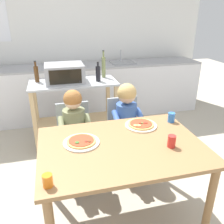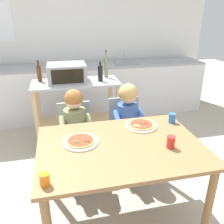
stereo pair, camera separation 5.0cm
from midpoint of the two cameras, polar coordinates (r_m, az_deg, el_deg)
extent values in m
plane|color=#B7AD99|center=(3.16, -4.05, -9.64)|extent=(10.81, 10.81, 0.00)
cube|color=white|center=(4.34, -8.92, 18.18)|extent=(4.55, 0.12, 2.70)
cube|color=silver|center=(4.12, -7.51, 4.84)|extent=(4.09, 0.60, 0.85)
cube|color=#9E9EA3|center=(4.00, -7.84, 10.85)|extent=(4.09, 0.60, 0.03)
cube|color=gray|center=(4.14, 2.22, 11.64)|extent=(0.40, 0.33, 0.02)
cylinder|color=#B7BABF|center=(4.24, 1.77, 13.30)|extent=(0.02, 0.02, 0.20)
cube|color=#B7BABF|center=(3.08, -9.75, 6.99)|extent=(1.09, 0.53, 0.02)
cube|color=tan|center=(3.28, -9.10, -2.41)|extent=(1.00, 0.49, 0.02)
cube|color=tan|center=(3.03, -18.34, -3.09)|extent=(0.05, 0.05, 0.85)
cube|color=tan|center=(3.11, 0.50, -1.18)|extent=(0.05, 0.05, 0.85)
cube|color=tan|center=(3.44, -18.01, 0.13)|extent=(0.05, 0.05, 0.85)
cube|color=tan|center=(3.51, -1.38, 1.75)|extent=(0.05, 0.05, 0.85)
cube|color=#999BA0|center=(3.06, -11.78, 9.11)|extent=(0.47, 0.38, 0.22)
cube|color=black|center=(2.87, -11.54, 8.22)|extent=(0.38, 0.01, 0.17)
cylinder|color=black|center=(2.90, -8.17, 7.21)|extent=(0.02, 0.01, 0.02)
cylinder|color=#4C2D14|center=(3.15, -18.06, 8.60)|extent=(0.05, 0.05, 0.19)
cylinder|color=#4C2D14|center=(3.12, -18.34, 10.82)|extent=(0.02, 0.02, 0.06)
cylinder|color=black|center=(3.12, -18.42, 11.44)|extent=(0.03, 0.03, 0.01)
cylinder|color=olive|center=(3.21, -2.48, 10.62)|extent=(0.05, 0.05, 0.27)
cylinder|color=olive|center=(3.18, -2.53, 13.64)|extent=(0.02, 0.02, 0.08)
cylinder|color=black|center=(3.17, -2.55, 14.43)|extent=(0.03, 0.03, 0.01)
cylinder|color=black|center=(3.04, -3.83, 9.12)|extent=(0.06, 0.06, 0.19)
cylinder|color=black|center=(3.01, -3.89, 11.26)|extent=(0.02, 0.02, 0.04)
cylinder|color=black|center=(3.01, -3.90, 11.77)|extent=(0.03, 0.03, 0.01)
cube|color=olive|center=(1.87, 1.53, -8.17)|extent=(1.27, 0.90, 0.03)
cylinder|color=olive|center=(2.04, 21.52, -20.17)|extent=(0.06, 0.06, 0.72)
cylinder|color=olive|center=(2.36, -15.22, -12.68)|extent=(0.06, 0.06, 0.72)
cylinder|color=olive|center=(2.56, 11.56, -9.08)|extent=(0.06, 0.06, 0.72)
cube|color=gray|center=(2.55, -9.26, -7.04)|extent=(0.36, 0.36, 0.04)
cube|color=gray|center=(2.60, -9.89, -1.68)|extent=(0.34, 0.03, 0.38)
cylinder|color=gray|center=(2.55, -5.16, -12.60)|extent=(0.03, 0.03, 0.42)
cylinder|color=gray|center=(2.53, -12.04, -13.37)|extent=(0.03, 0.03, 0.42)
cylinder|color=gray|center=(2.80, -6.20, -9.09)|extent=(0.03, 0.03, 0.42)
cylinder|color=gray|center=(2.78, -12.40, -9.76)|extent=(0.03, 0.03, 0.42)
cube|color=gray|center=(2.66, 2.78, -5.33)|extent=(0.36, 0.36, 0.04)
cube|color=gray|center=(2.71, 1.87, -0.24)|extent=(0.34, 0.03, 0.38)
cylinder|color=gray|center=(2.70, 6.74, -10.51)|extent=(0.03, 0.03, 0.42)
cylinder|color=gray|center=(2.62, 0.46, -11.49)|extent=(0.03, 0.03, 0.42)
cylinder|color=gray|center=(2.93, 4.66, -7.39)|extent=(0.03, 0.03, 0.42)
cylinder|color=gray|center=(2.86, -1.09, -8.18)|extent=(0.03, 0.03, 0.42)
cube|color=#424C6B|center=(2.41, -7.31, -7.67)|extent=(0.10, 0.30, 0.10)
cylinder|color=#424C6B|center=(2.44, -6.60, -14.06)|extent=(0.08, 0.08, 0.44)
cube|color=#424C6B|center=(2.40, -10.65, -8.03)|extent=(0.10, 0.30, 0.10)
cylinder|color=#424C6B|center=(2.43, -9.97, -14.44)|extent=(0.08, 0.08, 0.44)
cylinder|color=#7A7F56|center=(2.36, -6.23, -2.95)|extent=(0.06, 0.26, 0.15)
cylinder|color=#7A7F56|center=(2.34, -12.54, -3.60)|extent=(0.06, 0.26, 0.15)
cylinder|color=#7A7F56|center=(2.45, -9.56, -2.94)|extent=(0.22, 0.22, 0.32)
sphere|color=beige|center=(2.35, -9.97, 2.74)|extent=(0.17, 0.17, 0.17)
sphere|color=#9E6633|center=(2.34, -10.00, 3.10)|extent=(0.18, 0.18, 0.18)
cube|color=#424C6B|center=(2.54, 5.24, -5.79)|extent=(0.10, 0.30, 0.10)
cylinder|color=#424C6B|center=(2.57, 6.02, -11.84)|extent=(0.08, 0.08, 0.44)
cube|color=#424C6B|center=(2.50, 2.20, -6.20)|extent=(0.10, 0.30, 0.10)
cylinder|color=#424C6B|center=(2.53, 2.97, -12.35)|extent=(0.08, 0.08, 0.44)
cylinder|color=#3D60A8|center=(2.51, 6.39, -1.34)|extent=(0.06, 0.26, 0.15)
cylinder|color=#3D60A8|center=(2.44, 0.65, -1.98)|extent=(0.06, 0.26, 0.15)
cylinder|color=#3D60A8|center=(2.57, 2.87, -1.40)|extent=(0.22, 0.22, 0.32)
sphere|color=beige|center=(2.47, 2.99, 4.21)|extent=(0.19, 0.19, 0.19)
sphere|color=tan|center=(2.47, 3.00, 4.58)|extent=(0.20, 0.20, 0.20)
cylinder|color=white|center=(1.90, -8.09, -7.24)|extent=(0.28, 0.28, 0.01)
cylinder|color=tan|center=(1.89, -8.11, -6.92)|extent=(0.23, 0.23, 0.01)
cylinder|color=#B23D23|center=(1.89, -8.13, -6.71)|extent=(0.19, 0.19, 0.00)
cylinder|color=#563319|center=(1.86, -6.18, -7.02)|extent=(0.03, 0.03, 0.01)
cylinder|color=maroon|center=(1.86, -7.00, -6.99)|extent=(0.02, 0.02, 0.01)
cylinder|color=#386628|center=(1.85, -9.12, -7.21)|extent=(0.03, 0.03, 0.01)
cylinder|color=beige|center=(2.16, 6.27, -3.20)|extent=(0.28, 0.28, 0.01)
cylinder|color=tan|center=(2.15, 6.28, -2.91)|extent=(0.23, 0.23, 0.01)
cylinder|color=#B23D23|center=(2.15, 6.29, -2.72)|extent=(0.20, 0.20, 0.00)
cylinder|color=#DBC666|center=(2.10, 5.76, -3.23)|extent=(0.03, 0.03, 0.01)
cylinder|color=#DBC666|center=(2.10, 4.93, -3.23)|extent=(0.03, 0.03, 0.01)
cylinder|color=maroon|center=(2.15, 7.36, -2.58)|extent=(0.03, 0.03, 0.01)
cylinder|color=maroon|center=(2.14, 6.07, -2.70)|extent=(0.02, 0.02, 0.01)
cylinder|color=#386628|center=(2.14, 6.56, -2.66)|extent=(0.02, 0.02, 0.01)
cylinder|color=orange|center=(1.51, -16.10, -15.50)|extent=(0.06, 0.06, 0.08)
cylinder|color=red|center=(1.86, 13.32, -6.83)|extent=(0.06, 0.06, 0.09)
cylinder|color=blue|center=(2.27, 13.40, -1.27)|extent=(0.06, 0.06, 0.09)
camera|label=1|loc=(0.03, -90.70, -0.30)|focal=38.22mm
camera|label=2|loc=(0.03, 89.30, 0.30)|focal=38.22mm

